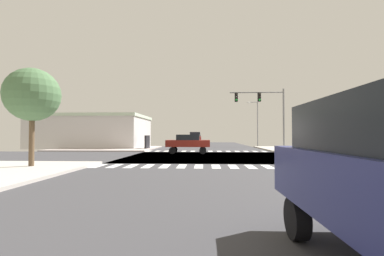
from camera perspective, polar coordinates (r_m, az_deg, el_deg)
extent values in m
cube|color=#3A3A3E|center=(23.12, 3.71, -6.12)|extent=(14.00, 90.00, 0.05)
cube|color=#3A3A3E|center=(23.12, 3.71, -6.12)|extent=(90.00, 12.00, 0.05)
cube|color=#B2ADA3|center=(37.57, 23.65, -4.07)|extent=(12.00, 12.00, 0.14)
cube|color=#B6A8A4|center=(37.28, -17.12, -4.15)|extent=(12.00, 12.00, 0.14)
cube|color=white|center=(17.07, -19.31, -7.59)|extent=(0.50, 2.00, 0.01)
cube|color=white|center=(16.72, -16.10, -7.74)|extent=(0.50, 2.00, 0.01)
cube|color=white|center=(16.43, -12.77, -7.88)|extent=(0.50, 2.00, 0.01)
cube|color=white|center=(16.20, -9.32, -7.99)|extent=(0.50, 2.00, 0.01)
cube|color=white|center=(16.02, -5.79, -8.07)|extent=(0.50, 2.00, 0.01)
cube|color=white|center=(15.91, -2.19, -8.13)|extent=(0.50, 2.00, 0.01)
cube|color=white|center=(15.85, 1.45, -8.15)|extent=(0.50, 2.00, 0.01)
cube|color=white|center=(15.86, 5.10, -8.14)|extent=(0.50, 2.00, 0.01)
cube|color=white|center=(15.94, 8.73, -8.10)|extent=(0.50, 2.00, 0.01)
cube|color=white|center=(16.07, 12.32, -8.02)|extent=(0.50, 2.00, 0.01)
cube|color=white|center=(16.27, 15.82, -7.92)|extent=(0.50, 2.00, 0.01)
cube|color=white|center=(16.52, 19.23, -7.79)|extent=(0.50, 2.00, 0.01)
cube|color=white|center=(16.83, 22.53, -7.65)|extent=(0.50, 2.00, 0.01)
cube|color=white|center=(17.20, 25.69, -7.48)|extent=(0.50, 2.00, 0.01)
cube|color=white|center=(31.05, -9.14, -4.87)|extent=(0.50, 2.00, 0.01)
cube|color=white|center=(30.86, -7.32, -4.89)|extent=(0.50, 2.00, 0.01)
cube|color=white|center=(30.71, -5.48, -4.92)|extent=(0.50, 2.00, 0.01)
cube|color=white|center=(30.58, -3.61, -4.94)|extent=(0.50, 2.00, 0.01)
cube|color=white|center=(30.49, -1.74, -4.95)|extent=(0.50, 2.00, 0.01)
cube|color=white|center=(30.43, 0.15, -4.96)|extent=(0.50, 2.00, 0.01)
cube|color=white|center=(30.40, 2.04, -4.96)|extent=(0.50, 2.00, 0.01)
cube|color=white|center=(30.41, 3.93, -4.95)|extent=(0.50, 2.00, 0.01)
cube|color=white|center=(30.45, 5.82, -4.95)|extent=(0.50, 2.00, 0.01)
cube|color=white|center=(30.52, 7.70, -4.93)|extent=(0.50, 2.00, 0.01)
cube|color=white|center=(30.62, 9.57, -4.91)|extent=(0.50, 2.00, 0.01)
cube|color=white|center=(30.76, 11.43, -4.89)|extent=(0.50, 2.00, 0.01)
cube|color=white|center=(30.92, 13.26, -4.86)|extent=(0.50, 2.00, 0.01)
cube|color=white|center=(31.12, 15.08, -4.83)|extent=(0.50, 2.00, 0.01)
cylinder|color=gray|center=(31.78, 18.91, 1.63)|extent=(0.20, 0.20, 7.06)
cylinder|color=gray|center=(31.40, 13.55, 7.37)|extent=(6.01, 0.14, 0.14)
cube|color=black|center=(31.38, 14.09, 6.36)|extent=(0.32, 0.40, 1.00)
sphere|color=black|center=(31.19, 14.18, 6.99)|extent=(0.22, 0.22, 0.22)
sphere|color=black|center=(31.14, 14.18, 6.42)|extent=(0.22, 0.22, 0.22)
sphere|color=green|center=(31.10, 14.19, 5.86)|extent=(0.22, 0.22, 0.22)
cube|color=black|center=(30.97, 9.37, 6.44)|extent=(0.32, 0.40, 1.00)
sphere|color=black|center=(30.78, 9.43, 7.07)|extent=(0.22, 0.22, 0.22)
sphere|color=black|center=(30.73, 9.43, 6.50)|extent=(0.22, 0.22, 0.22)
sphere|color=green|center=(30.69, 9.43, 5.93)|extent=(0.22, 0.22, 0.22)
cylinder|color=gray|center=(43.42, 13.77, 0.82)|extent=(0.16, 0.16, 7.12)
cylinder|color=gray|center=(43.56, 12.83, 5.37)|extent=(1.40, 0.10, 0.10)
ellipsoid|color=silver|center=(43.44, 11.92, 5.32)|extent=(0.60, 0.32, 0.20)
cube|color=silver|center=(41.88, -20.15, -0.99)|extent=(14.70, 10.61, 4.29)
cube|color=beige|center=(41.96, -20.12, 2.22)|extent=(15.00, 10.91, 0.40)
cube|color=black|center=(35.09, -9.50, -3.01)|extent=(0.24, 2.20, 1.80)
cylinder|color=brown|center=(17.18, -30.91, -1.98)|extent=(0.28, 0.28, 3.26)
sphere|color=#4B6F47|center=(17.32, -30.80, 6.10)|extent=(2.92, 2.92, 2.92)
cylinder|color=black|center=(55.13, 1.77, -3.05)|extent=(0.26, 0.68, 0.68)
cylinder|color=black|center=(55.17, 0.27, -3.05)|extent=(0.26, 0.68, 0.68)
cylinder|color=black|center=(58.05, 1.81, -2.98)|extent=(0.26, 0.68, 0.68)
cylinder|color=black|center=(58.09, 0.39, -2.97)|extent=(0.26, 0.68, 0.68)
cube|color=black|center=(56.60, 1.06, -2.34)|extent=(1.80, 4.30, 0.66)
cube|color=black|center=(56.59, 1.06, -1.73)|extent=(1.55, 2.24, 0.54)
cylinder|color=black|center=(5.33, 21.41, -17.41)|extent=(0.26, 0.74, 0.74)
cylinder|color=black|center=(44.49, 1.63, -3.39)|extent=(0.26, 0.74, 0.74)
cylinder|color=black|center=(44.55, -0.39, -3.39)|extent=(0.26, 0.74, 0.74)
cylinder|color=black|center=(47.62, 1.70, -3.26)|extent=(0.26, 0.74, 0.74)
cylinder|color=black|center=(47.67, -0.19, -3.26)|extent=(0.26, 0.74, 0.74)
cube|color=maroon|center=(46.06, 0.69, -2.32)|extent=(1.96, 4.60, 0.88)
cube|color=black|center=(46.05, 0.69, -1.32)|extent=(1.69, 3.22, 0.72)
cylinder|color=black|center=(27.31, 2.32, -4.64)|extent=(0.68, 0.26, 0.68)
cylinder|color=black|center=(25.87, 2.30, -4.82)|extent=(0.68, 0.26, 0.68)
cylinder|color=black|center=(27.48, -3.81, -4.62)|extent=(0.68, 0.26, 0.68)
cylinder|color=black|center=(26.05, -4.17, -4.79)|extent=(0.68, 0.26, 0.68)
cube|color=maroon|center=(26.61, -0.85, -3.28)|extent=(4.30, 1.80, 0.66)
cube|color=black|center=(26.59, -0.84, -1.99)|extent=(2.24, 1.55, 0.54)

